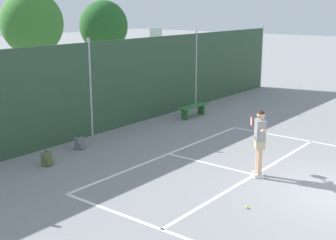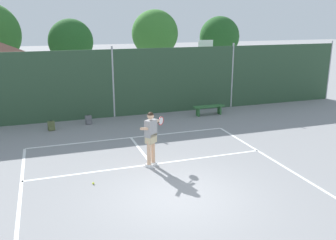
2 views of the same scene
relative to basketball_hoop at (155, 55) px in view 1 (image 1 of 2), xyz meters
name	(u,v)px [view 1 (image 1 of 2)]	position (x,y,z in m)	size (l,w,h in m)	color
court_markings	(320,191)	(-5.63, -10.05, -2.31)	(8.30, 11.10, 0.01)	white
chainlink_fence	(90,90)	(-5.63, -1.70, -0.65)	(26.09, 0.09, 3.47)	#2D4C33
basketball_hoop	(155,55)	(0.00, 0.00, 0.00)	(0.90, 0.67, 3.55)	yellow
tennis_player	(260,137)	(-5.68, -8.34, -1.20)	(1.10, 1.02, 1.85)	silver
tennis_ball	(247,207)	(-7.71, -9.13, -2.28)	(0.07, 0.07, 0.07)	#CCE033
backpack_olive	(47,159)	(-8.69, -3.08, -2.12)	(0.31, 0.28, 0.46)	#566038
backpack_grey	(80,143)	(-7.02, -2.62, -2.12)	(0.30, 0.27, 0.46)	slate
courtside_bench	(193,108)	(-1.05, -2.93, -1.95)	(1.60, 0.36, 0.48)	#336B38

